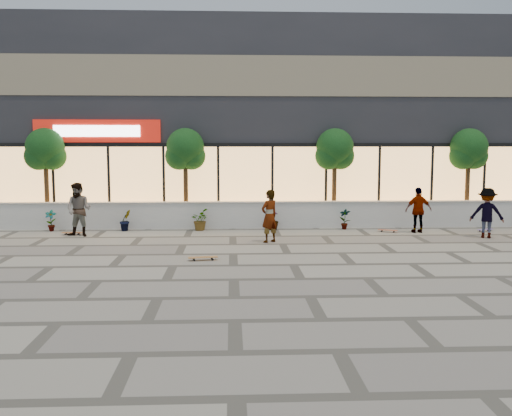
{
  "coord_description": "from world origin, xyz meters",
  "views": [
    {
      "loc": [
        -1.7,
        -15.19,
        3.26
      ],
      "look_at": [
        -0.91,
        2.4,
        1.3
      ],
      "focal_mm": 40.0,
      "sensor_mm": 36.0,
      "label": 1
    }
  ],
  "objects_px": {
    "tree_mideast": "(335,151)",
    "tree_east": "(469,151)",
    "skater_center": "(269,216)",
    "skater_left": "(79,210)",
    "skateboard_left": "(72,233)",
    "skateboard_center": "(203,257)",
    "skateboard_right_near": "(388,230)",
    "skater_right_near": "(418,210)",
    "tree_west": "(45,152)",
    "tree_midwest": "(185,152)",
    "skater_right_far": "(487,213)",
    "skateboard_right_far": "(485,230)"
  },
  "relations": [
    {
      "from": "skateboard_center",
      "to": "skateboard_left",
      "type": "height_order",
      "value": "skateboard_center"
    },
    {
      "from": "skater_right_near",
      "to": "skateboard_left",
      "type": "bearing_deg",
      "value": -3.48
    },
    {
      "from": "skater_center",
      "to": "skater_left",
      "type": "xyz_separation_m",
      "value": [
        -6.69,
        1.54,
        0.07
      ]
    },
    {
      "from": "skateboard_right_near",
      "to": "tree_west",
      "type": "bearing_deg",
      "value": -164.11
    },
    {
      "from": "tree_west",
      "to": "skater_center",
      "type": "relative_size",
      "value": 2.22
    },
    {
      "from": "tree_mideast",
      "to": "skater_left",
      "type": "distance_m",
      "value": 10.13
    },
    {
      "from": "skater_left",
      "to": "skater_right_near",
      "type": "distance_m",
      "value": 12.37
    },
    {
      "from": "skater_right_far",
      "to": "skateboard_right_far",
      "type": "distance_m",
      "value": 1.76
    },
    {
      "from": "skater_right_far",
      "to": "skateboard_center",
      "type": "xyz_separation_m",
      "value": [
        -9.77,
        -3.52,
        -0.79
      ]
    },
    {
      "from": "tree_east",
      "to": "skater_left",
      "type": "xyz_separation_m",
      "value": [
        -15.1,
        -2.52,
        -2.03
      ]
    },
    {
      "from": "tree_midwest",
      "to": "skater_right_far",
      "type": "distance_m",
      "value": 11.51
    },
    {
      "from": "tree_west",
      "to": "skater_left",
      "type": "relative_size",
      "value": 2.04
    },
    {
      "from": "skateboard_center",
      "to": "tree_mideast",
      "type": "bearing_deg",
      "value": 45.2
    },
    {
      "from": "tree_midwest",
      "to": "skater_center",
      "type": "bearing_deg",
      "value": -52.73
    },
    {
      "from": "skater_right_far",
      "to": "skateboard_right_near",
      "type": "xyz_separation_m",
      "value": [
        -3.1,
        1.43,
        -0.8
      ]
    },
    {
      "from": "skater_center",
      "to": "skater_right_far",
      "type": "height_order",
      "value": "skater_center"
    },
    {
      "from": "skateboard_right_near",
      "to": "skateboard_right_far",
      "type": "bearing_deg",
      "value": 24.79
    },
    {
      "from": "tree_mideast",
      "to": "skater_right_near",
      "type": "xyz_separation_m",
      "value": [
        2.76,
        -2.21,
        -2.14
      ]
    },
    {
      "from": "tree_west",
      "to": "skateboard_left",
      "type": "height_order",
      "value": "tree_west"
    },
    {
      "from": "tree_mideast",
      "to": "skateboard_center",
      "type": "relative_size",
      "value": 4.56
    },
    {
      "from": "skater_right_near",
      "to": "skateboard_center",
      "type": "xyz_separation_m",
      "value": [
        -7.75,
        -4.77,
        -0.76
      ]
    },
    {
      "from": "skater_right_far",
      "to": "tree_mideast",
      "type": "bearing_deg",
      "value": -14.61
    },
    {
      "from": "skater_center",
      "to": "tree_west",
      "type": "bearing_deg",
      "value": -62.07
    },
    {
      "from": "skater_right_far",
      "to": "skateboard_center",
      "type": "distance_m",
      "value": 10.41
    },
    {
      "from": "tree_east",
      "to": "skater_right_far",
      "type": "bearing_deg",
      "value": -101.83
    },
    {
      "from": "tree_mideast",
      "to": "skateboard_center",
      "type": "distance_m",
      "value": 9.05
    },
    {
      "from": "skater_left",
      "to": "skateboard_left",
      "type": "height_order",
      "value": "skater_left"
    },
    {
      "from": "tree_midwest",
      "to": "skateboard_right_far",
      "type": "xyz_separation_m",
      "value": [
        11.4,
        -2.02,
        -2.91
      ]
    },
    {
      "from": "tree_mideast",
      "to": "skateboard_center",
      "type": "bearing_deg",
      "value": -125.58
    },
    {
      "from": "skateboard_right_far",
      "to": "tree_midwest",
      "type": "bearing_deg",
      "value": 145.11
    },
    {
      "from": "tree_midwest",
      "to": "skateboard_left",
      "type": "height_order",
      "value": "tree_midwest"
    },
    {
      "from": "skater_left",
      "to": "skateboard_right_near",
      "type": "relative_size",
      "value": 2.64
    },
    {
      "from": "skater_center",
      "to": "skater_left",
      "type": "relative_size",
      "value": 0.92
    },
    {
      "from": "skateboard_right_near",
      "to": "skater_right_near",
      "type": "bearing_deg",
      "value": 15.23
    },
    {
      "from": "tree_mideast",
      "to": "skateboard_right_far",
      "type": "bearing_deg",
      "value": -20.49
    },
    {
      "from": "tree_west",
      "to": "tree_midwest",
      "type": "xyz_separation_m",
      "value": [
        5.5,
        0.0,
        0.0
      ]
    },
    {
      "from": "skater_left",
      "to": "skater_right_far",
      "type": "relative_size",
      "value": 1.09
    },
    {
      "from": "tree_mideast",
      "to": "tree_east",
      "type": "height_order",
      "value": "same"
    },
    {
      "from": "skater_right_far",
      "to": "skateboard_left",
      "type": "distance_m",
      "value": 14.83
    },
    {
      "from": "skater_right_near",
      "to": "skater_right_far",
      "type": "bearing_deg",
      "value": 145.09
    },
    {
      "from": "tree_east",
      "to": "skateboard_left",
      "type": "height_order",
      "value": "tree_east"
    },
    {
      "from": "skater_right_far",
      "to": "skateboard_right_near",
      "type": "distance_m",
      "value": 3.51
    },
    {
      "from": "skater_right_near",
      "to": "skateboard_right_far",
      "type": "distance_m",
      "value": 2.76
    },
    {
      "from": "tree_west",
      "to": "skater_center",
      "type": "bearing_deg",
      "value": -25.29
    },
    {
      "from": "tree_mideast",
      "to": "skateboard_left",
      "type": "distance_m",
      "value": 10.61
    },
    {
      "from": "tree_east",
      "to": "tree_midwest",
      "type": "bearing_deg",
      "value": 180.0
    },
    {
      "from": "tree_east",
      "to": "skateboard_right_far",
      "type": "xyz_separation_m",
      "value": [
        -0.1,
        -2.02,
        -2.91
      ]
    },
    {
      "from": "skater_left",
      "to": "skateboard_right_far",
      "type": "xyz_separation_m",
      "value": [
        15.01,
        0.5,
        -0.89
      ]
    },
    {
      "from": "tree_west",
      "to": "tree_mideast",
      "type": "xyz_separation_m",
      "value": [
        11.5,
        0.0,
        0.0
      ]
    },
    {
      "from": "tree_west",
      "to": "tree_mideast",
      "type": "relative_size",
      "value": 1.0
    }
  ]
}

